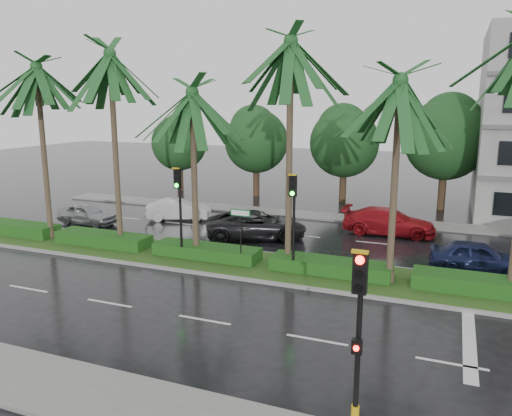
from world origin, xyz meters
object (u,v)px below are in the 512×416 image
at_px(signal_near, 358,337).
at_px(street_sign, 241,223).
at_px(car_red, 389,221).
at_px(car_darkgrey, 256,225).
at_px(car_white, 179,210).
at_px(signal_median_left, 179,200).
at_px(car_blue, 478,257).
at_px(car_silver, 87,214).

height_order(signal_near, street_sign, signal_near).
bearing_deg(car_red, car_darkgrey, 117.71).
distance_m(car_white, car_red, 13.02).
bearing_deg(signal_median_left, car_blue, 15.97).
bearing_deg(car_red, car_silver, 103.74).
distance_m(car_silver, car_red, 18.15).
height_order(signal_median_left, car_silver, signal_median_left).
distance_m(street_sign, car_red, 10.32).
height_order(car_silver, car_darkgrey, car_darkgrey).
relative_size(car_red, car_blue, 1.27).
bearing_deg(signal_near, car_silver, 143.67).
bearing_deg(car_darkgrey, signal_near, -175.11).
bearing_deg(car_silver, street_sign, -107.91).
relative_size(car_white, car_blue, 1.01).
bearing_deg(street_sign, car_silver, 160.84).
xyz_separation_m(car_white, car_red, (12.96, 1.31, 0.08)).
relative_size(car_silver, car_blue, 0.93).
relative_size(signal_near, car_blue, 1.07).
relative_size(street_sign, car_blue, 0.64).
distance_m(signal_median_left, car_silver, 10.44).
height_order(car_silver, car_red, car_red).
relative_size(car_silver, car_white, 0.92).
distance_m(signal_median_left, car_darkgrey, 5.98).
distance_m(car_silver, car_blue, 22.11).
xyz_separation_m(signal_near, car_blue, (2.93, 13.39, -1.81)).
bearing_deg(car_darkgrey, street_sign, 169.91).
height_order(signal_near, car_silver, signal_near).
height_order(street_sign, car_darkgrey, street_sign).
xyz_separation_m(car_white, car_darkgrey, (6.26, -2.27, 0.09)).
bearing_deg(signal_median_left, car_white, 120.96).
relative_size(street_sign, car_white, 0.63).
xyz_separation_m(car_silver, car_darkgrey, (10.90, 0.86, 0.12)).
distance_m(car_white, car_blue, 17.87).
bearing_deg(car_white, street_sign, -158.50).
bearing_deg(car_darkgrey, car_red, -85.91).
height_order(car_red, car_blue, car_red).
distance_m(car_darkgrey, car_red, 7.59).
xyz_separation_m(signal_median_left, car_blue, (12.93, 3.70, -2.30)).
relative_size(signal_near, street_sign, 1.68).
bearing_deg(signal_median_left, signal_near, -44.09).
relative_size(car_white, car_darkgrey, 0.74).
distance_m(street_sign, car_white, 10.62).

